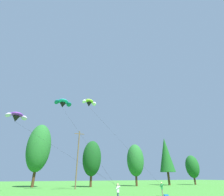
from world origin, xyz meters
TOP-DOWN VIEW (x-y plane):
  - treeline_tree_c at (-11.19, 53.07)m, footprint 5.95×5.95m
  - treeline_tree_d at (2.05, 48.63)m, footprint 4.82×4.82m
  - treeline_tree_e at (14.96, 48.35)m, footprint 4.79×4.79m
  - treeline_tree_f at (26.96, 49.38)m, footprint 4.70×4.70m
  - treeline_tree_g at (36.35, 48.35)m, footprint 4.19×4.19m
  - utility_pole at (-3.13, 42.29)m, footprint 2.20×0.26m
  - kite_flyer_near at (-3.17, 21.43)m, footprint 0.68×0.70m
  - kite_flyer_mid at (4.31, 23.73)m, footprint 0.75×0.76m
  - parafoil_kite_high_purple at (-15.93, 36.00)m, footprint 14.30×15.57m
  - parafoil_kite_mid_lime_white at (-3.24, 34.85)m, footprint 8.92×11.67m
  - parafoil_kite_far_teal at (-8.04, 38.83)m, footprint 6.45×18.26m
  - picnic_cooler at (3.98, 22.64)m, footprint 0.60×0.49m

SIDE VIEW (x-z plane):
  - picnic_cooler at x=3.98m, z-range 0.00..0.34m
  - kite_flyer_near at x=-3.17m, z-range 0.15..1.84m
  - kite_flyer_mid at x=4.31m, z-range 0.15..1.84m
  - treeline_tree_g at x=36.35m, z-range 0.93..9.80m
  - utility_pole at x=-3.13m, z-range 0.27..12.24m
  - treeline_tree_e at x=14.96m, z-range 1.17..12.23m
  - treeline_tree_d at x=2.05m, z-range 1.18..12.35m
  - treeline_tree_f at x=26.96m, z-range 1.78..15.87m
  - treeline_tree_c at x=-11.19m, z-range 1.62..17.01m
  - parafoil_kite_high_purple at x=-15.93m, z-range 6.35..17.58m
  - parafoil_kite_mid_lime_white at x=-3.24m, z-range 8.51..24.02m
  - parafoil_kite_far_teal at x=-8.04m, z-range 8.78..25.07m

